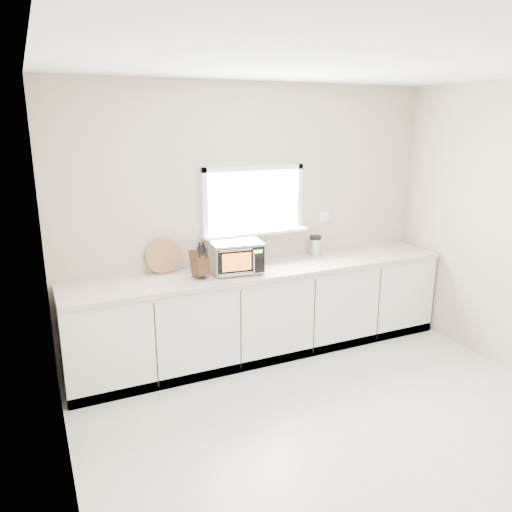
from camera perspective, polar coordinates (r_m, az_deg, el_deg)
ground at (r=4.05m, az=12.34°, el=-20.33°), size 4.00×4.00×0.00m
back_wall at (r=5.11m, az=-0.34°, el=4.31°), size 4.00×0.17×2.70m
cabinets at (r=5.11m, az=1.06°, el=-6.49°), size 3.92×0.60×0.88m
countertop at (r=4.95m, az=1.14°, el=-1.57°), size 3.92×0.64×0.04m
microwave at (r=4.76m, az=-2.28°, el=-0.03°), size 0.50×0.43×0.30m
knife_block at (r=4.63m, az=-6.46°, el=-0.69°), size 0.14×0.25×0.35m
cutting_board at (r=4.81m, az=-10.56°, el=-0.03°), size 0.34×0.08×0.33m
coffee_grinder at (r=5.42m, az=6.80°, el=1.21°), size 0.13×0.13×0.22m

